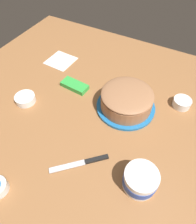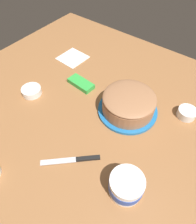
# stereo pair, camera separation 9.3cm
# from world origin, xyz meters

# --- Properties ---
(ground_plane) EXTENTS (1.54, 1.54, 0.00)m
(ground_plane) POSITION_xyz_m (0.00, 0.00, 0.00)
(ground_plane) COLOR #936038
(frosted_cake) EXTENTS (0.28, 0.28, 0.11)m
(frosted_cake) POSITION_xyz_m (-0.14, -0.17, 0.05)
(frosted_cake) COLOR #1E6BB2
(frosted_cake) RESTS_ON ground_plane
(frosting_tub) EXTENTS (0.12, 0.12, 0.08)m
(frosting_tub) POSITION_xyz_m (-0.33, 0.15, 0.04)
(frosting_tub) COLOR white
(frosting_tub) RESTS_ON ground_plane
(spreading_knife) EXTENTS (0.18, 0.18, 0.01)m
(spreading_knife) POSITION_xyz_m (-0.11, 0.17, 0.01)
(spreading_knife) COLOR silver
(spreading_knife) RESTS_ON ground_plane
(sprinkle_bowl_green) EXTENTS (0.10, 0.10, 0.03)m
(sprinkle_bowl_green) POSITION_xyz_m (0.31, 0.02, 0.02)
(sprinkle_bowl_green) COLOR white
(sprinkle_bowl_green) RESTS_ON ground_plane
(sprinkle_bowl_pink) EXTENTS (0.08, 0.08, 0.04)m
(sprinkle_bowl_pink) POSITION_xyz_m (-0.37, -0.32, 0.02)
(sprinkle_bowl_pink) COLOR white
(sprinkle_bowl_pink) RESTS_ON ground_plane
(candy_box_upper) EXTENTS (0.15, 0.08, 0.03)m
(candy_box_upper) POSITION_xyz_m (0.15, -0.18, 0.01)
(candy_box_upper) COLOR green
(candy_box_upper) RESTS_ON ground_plane
(paper_napkin) EXTENTS (0.16, 0.16, 0.01)m
(paper_napkin) POSITION_xyz_m (0.35, -0.33, 0.00)
(paper_napkin) COLOR white
(paper_napkin) RESTS_ON ground_plane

